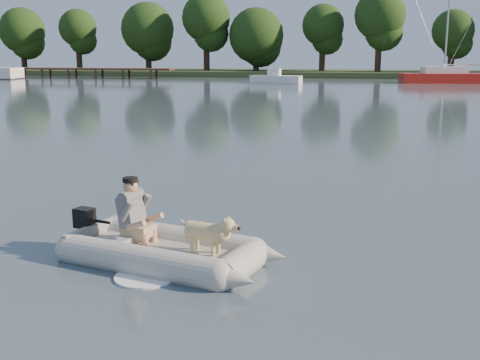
% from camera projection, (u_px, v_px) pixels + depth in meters
% --- Properties ---
extents(water, '(160.00, 160.00, 0.00)m').
position_uv_depth(water, '(222.00, 258.00, 8.43)').
color(water, slate).
rests_on(water, ground).
extents(shore_bank, '(160.00, 12.00, 0.70)m').
position_uv_depth(shore_bank, '(343.00, 74.00, 67.84)').
color(shore_bank, '#47512D').
rests_on(shore_bank, water).
extents(dock, '(18.00, 2.00, 1.04)m').
position_uv_depth(dock, '(90.00, 73.00, 63.08)').
color(dock, '#4C331E').
rests_on(dock, water).
extents(treeline, '(84.66, 7.35, 9.27)m').
position_uv_depth(treeline, '(399.00, 27.00, 64.80)').
color(treeline, '#332316').
rests_on(treeline, shore_bank).
extents(dinghy, '(4.91, 4.17, 1.21)m').
position_uv_depth(dinghy, '(167.00, 226.00, 8.18)').
color(dinghy, '#A0A09B').
rests_on(dinghy, water).
extents(man, '(0.75, 0.68, 0.93)m').
position_uv_depth(man, '(132.00, 209.00, 8.45)').
color(man, slate).
rests_on(man, dinghy).
extents(dog, '(0.86, 0.49, 0.54)m').
position_uv_depth(dog, '(205.00, 235.00, 7.99)').
color(dog, tan).
rests_on(dog, dinghy).
extents(outboard_motor, '(0.41, 0.34, 0.68)m').
position_uv_depth(outboard_motor, '(85.00, 230.00, 8.86)').
color(outboard_motor, black).
rests_on(outboard_motor, dinghy).
extents(motorboat, '(4.71, 2.29, 1.92)m').
position_uv_depth(motorboat, '(276.00, 74.00, 52.26)').
color(motorboat, white).
rests_on(motorboat, water).
extents(sailboat, '(8.84, 3.77, 11.77)m').
position_uv_depth(sailboat, '(449.00, 77.00, 53.50)').
color(sailboat, '#A41A12').
rests_on(sailboat, water).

